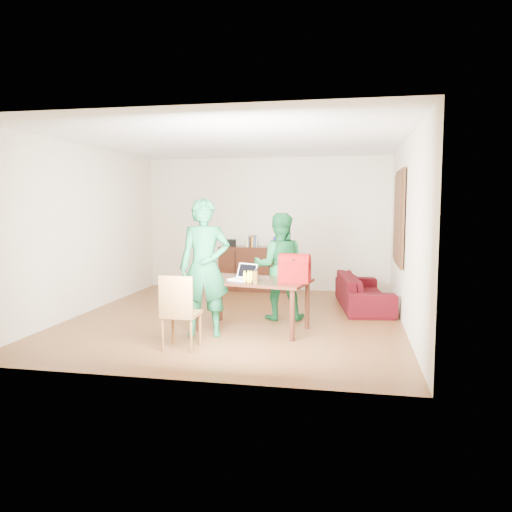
% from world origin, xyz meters
% --- Properties ---
extents(room, '(5.20, 5.70, 2.90)m').
position_xyz_m(room, '(0.01, 0.13, 1.31)').
color(room, '#4B2912').
rests_on(room, ground).
extents(table, '(1.66, 1.13, 0.72)m').
position_xyz_m(table, '(0.40, -0.63, 0.63)').
color(table, black).
rests_on(table, ground).
extents(chair, '(0.42, 0.41, 0.92)m').
position_xyz_m(chair, '(-0.29, -1.69, 0.27)').
color(chair, brown).
rests_on(chair, ground).
extents(person_near, '(0.75, 0.58, 1.84)m').
position_xyz_m(person_near, '(-0.18, -1.04, 0.92)').
color(person_near, '#12552E').
rests_on(person_near, ground).
extents(person_far, '(0.88, 0.73, 1.63)m').
position_xyz_m(person_far, '(0.66, 0.11, 0.81)').
color(person_far, '#15602E').
rests_on(person_far, ground).
extents(laptop, '(0.38, 0.33, 0.22)m').
position_xyz_m(laptop, '(0.24, -0.73, 0.76)').
color(laptop, white).
rests_on(laptop, table).
extents(bananas, '(0.18, 0.11, 0.07)m').
position_xyz_m(bananas, '(0.40, -0.97, 0.75)').
color(bananas, yellow).
rests_on(bananas, table).
extents(bottle, '(0.08, 0.08, 0.19)m').
position_xyz_m(bottle, '(0.50, -0.98, 0.81)').
color(bottle, '#513812').
rests_on(bottle, table).
extents(red_bag, '(0.43, 0.27, 0.30)m').
position_xyz_m(red_bag, '(0.99, -0.75, 0.87)').
color(red_bag, '#730807').
rests_on(red_bag, table).
extents(sofa, '(1.01, 2.01, 0.56)m').
position_xyz_m(sofa, '(1.95, 1.21, 0.28)').
color(sofa, '#340706').
rests_on(sofa, ground).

